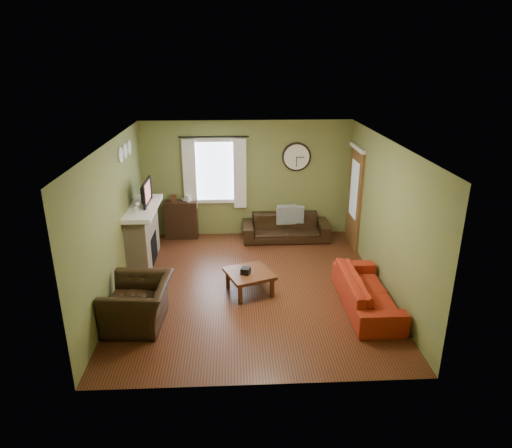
{
  "coord_description": "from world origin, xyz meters",
  "views": [
    {
      "loc": [
        -0.28,
        -7.28,
        3.93
      ],
      "look_at": [
        0.1,
        0.4,
        1.05
      ],
      "focal_mm": 32.0,
      "sensor_mm": 36.0,
      "label": 1
    }
  ],
  "objects_px": {
    "bookshelf": "(181,220)",
    "sofa_brown": "(286,227)",
    "sofa_red": "(367,291)",
    "coffee_table": "(249,282)",
    "armchair": "(139,303)"
  },
  "relations": [
    {
      "from": "sofa_red",
      "to": "sofa_brown",
      "type": "bearing_deg",
      "value": 18.53
    },
    {
      "from": "sofa_brown",
      "to": "armchair",
      "type": "relative_size",
      "value": 1.79
    },
    {
      "from": "bookshelf",
      "to": "sofa_red",
      "type": "distance_m",
      "value": 4.64
    },
    {
      "from": "sofa_red",
      "to": "coffee_table",
      "type": "distance_m",
      "value": 1.99
    },
    {
      "from": "coffee_table",
      "to": "armchair",
      "type": "bearing_deg",
      "value": -152.79
    },
    {
      "from": "sofa_red",
      "to": "armchair",
      "type": "height_order",
      "value": "armchair"
    },
    {
      "from": "bookshelf",
      "to": "sofa_brown",
      "type": "height_order",
      "value": "bookshelf"
    },
    {
      "from": "bookshelf",
      "to": "coffee_table",
      "type": "distance_m",
      "value": 3.01
    },
    {
      "from": "sofa_brown",
      "to": "armchair",
      "type": "distance_m",
      "value": 4.23
    },
    {
      "from": "bookshelf",
      "to": "sofa_red",
      "type": "xyz_separation_m",
      "value": [
        3.34,
        -3.21,
        -0.15
      ]
    },
    {
      "from": "bookshelf",
      "to": "sofa_brown",
      "type": "xyz_separation_m",
      "value": [
        2.34,
        -0.22,
        -0.15
      ]
    },
    {
      "from": "bookshelf",
      "to": "armchair",
      "type": "bearing_deg",
      "value": -94.77
    },
    {
      "from": "bookshelf",
      "to": "sofa_brown",
      "type": "relative_size",
      "value": 0.45
    },
    {
      "from": "sofa_brown",
      "to": "armchair",
      "type": "bearing_deg",
      "value": -128.62
    },
    {
      "from": "sofa_red",
      "to": "bookshelf",
      "type": "bearing_deg",
      "value": 46.18
    }
  ]
}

